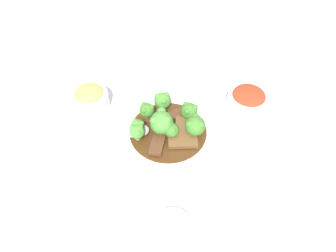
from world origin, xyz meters
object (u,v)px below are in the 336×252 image
Objects in this scene: beef_strip_4 at (183,141)px; broccoli_floret_0 at (171,130)px; side_bowl_appetizer at (90,98)px; broccoli_floret_3 at (195,125)px; beef_strip_3 at (172,116)px; broccoli_floret_2 at (163,101)px; serving_spoon at (128,131)px; broccoli_floret_6 at (161,121)px; beef_strip_0 at (183,127)px; broccoli_floret_1 at (147,110)px; broccoli_floret_4 at (138,126)px; beef_strip_1 at (158,121)px; side_bowl_kimchi at (248,99)px; broccoli_floret_5 at (137,132)px; sauce_dish at (173,225)px; broccoli_floret_7 at (189,111)px; main_plate at (168,132)px; beef_strip_2 at (158,142)px.

broccoli_floret_0 is (0.02, -0.03, 0.02)m from beef_strip_4.
broccoli_floret_3 is at bearing 133.56° from side_bowl_appetizer.
broccoli_floret_2 is (0.01, -0.04, 0.02)m from beef_strip_3.
side_bowl_appetizer is at bearing -32.55° from broccoli_floret_2.
broccoli_floret_3 reaches higher than side_bowl_appetizer.
broccoli_floret_0 reaches higher than serving_spoon.
beef_strip_0 is at bearing 162.56° from broccoli_floret_6.
beef_strip_0 is at bearing 133.98° from side_bowl_appetizer.
serving_spoon is (0.06, 0.03, -0.02)m from broccoli_floret_1.
broccoli_floret_4 is 0.60× the size of broccoli_floret_6.
beef_strip_1 is at bearing -1.93° from beef_strip_3.
broccoli_floret_3 reaches higher than side_bowl_kimchi.
beef_strip_4 is at bearing 89.85° from broccoli_floret_2.
broccoli_floret_5 is (0.09, -0.05, 0.02)m from beef_strip_4.
beef_strip_1 is 0.26m from sauce_dish.
broccoli_floret_6 is at bearing 158.40° from broccoli_floret_4.
broccoli_floret_7 reaches higher than beef_strip_1.
side_bowl_kimchi reaches higher than beef_strip_1.
sauce_dish is (0.10, 0.17, -0.02)m from beef_strip_4.
main_plate is 0.04m from broccoli_floret_0.
broccoli_floret_3 is (-0.04, -0.01, 0.02)m from beef_strip_4.
broccoli_floret_6 reaches higher than beef_strip_1.
broccoli_floret_7 is at bearing 166.99° from beef_strip_1.
sauce_dish is at bearing 66.83° from broccoli_floret_0.
beef_strip_4 is 1.99× the size of broccoli_floret_0.
beef_strip_4 is at bearing 19.68° from broccoli_floret_3.
beef_strip_4 is 1.06× the size of sauce_dish.
beef_strip_2 is at bearing 13.16° from broccoli_floret_0.
serving_spoon reaches higher than beef_strip_3.
broccoli_floret_5 is (0.07, -0.02, 0.00)m from broccoli_floret_0.
broccoli_floret_0 reaches higher than beef_strip_1.
beef_strip_3 is 0.27m from sauce_dish.
beef_strip_1 is at bearing 133.24° from side_bowl_appetizer.
main_plate is at bearing -95.25° from broccoli_floret_0.
broccoli_floret_0 is 0.07m from broccoli_floret_7.
beef_strip_3 reaches higher than main_plate.
broccoli_floret_6 reaches higher than beef_strip_4.
beef_strip_4 is at bearing 125.93° from side_bowl_appetizer.
broccoli_floret_5 is 0.06m from broccoli_floret_6.
broccoli_floret_7 is at bearing -151.81° from broccoli_floret_0.
main_plate is 0.05m from beef_strip_2.
beef_strip_4 is 0.20m from sauce_dish.
broccoli_floret_5 is 0.68× the size of broccoli_floret_6.
beef_strip_3 is at bearing -145.46° from broccoli_floret_6.
broccoli_floret_6 reaches higher than beef_strip_2.
beef_strip_1 is 0.10m from broccoli_floret_3.
broccoli_floret_0 is (0.03, 0.01, 0.02)m from beef_strip_0.
broccoli_floret_3 reaches higher than broccoli_floret_4.
broccoli_floret_5 is (0.08, -0.01, 0.04)m from main_plate.
sauce_dish is at bearing 78.50° from broccoli_floret_1.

